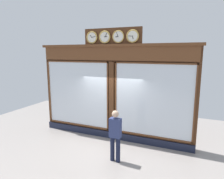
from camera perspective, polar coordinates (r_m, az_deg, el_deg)
name	(u,v)px	position (r m, az deg, el deg)	size (l,w,h in m)	color
ground_plane	(73,176)	(6.34, -10.83, -22.85)	(14.00, 14.00, 0.00)	gray
shop_facade	(113,92)	(8.04, 0.35, -0.62)	(6.46, 0.42, 4.37)	#4C2B16
pedestrian	(115,134)	(6.52, 0.92, -12.40)	(0.37, 0.24, 1.69)	#191E38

